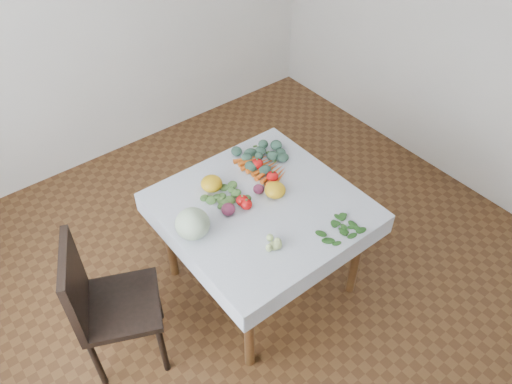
{
  "coord_description": "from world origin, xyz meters",
  "views": [
    {
      "loc": [
        -1.35,
        -1.66,
        2.87
      ],
      "look_at": [
        -0.0,
        0.05,
        0.82
      ],
      "focal_mm": 35.0,
      "sensor_mm": 36.0,
      "label": 1
    }
  ],
  "objects_px": {
    "table": "(262,216)",
    "heirloom_back": "(212,184)",
    "carrot_bunch": "(264,168)",
    "cabbage": "(193,224)",
    "chair": "(102,300)"
  },
  "relations": [
    {
      "from": "chair",
      "to": "cabbage",
      "type": "height_order",
      "value": "chair"
    },
    {
      "from": "table",
      "to": "chair",
      "type": "distance_m",
      "value": 1.05
    },
    {
      "from": "table",
      "to": "cabbage",
      "type": "relative_size",
      "value": 5.07
    },
    {
      "from": "cabbage",
      "to": "heirloom_back",
      "type": "height_order",
      "value": "cabbage"
    },
    {
      "from": "table",
      "to": "carrot_bunch",
      "type": "height_order",
      "value": "carrot_bunch"
    },
    {
      "from": "table",
      "to": "heirloom_back",
      "type": "height_order",
      "value": "heirloom_back"
    },
    {
      "from": "cabbage",
      "to": "heirloom_back",
      "type": "bearing_deg",
      "value": 40.07
    },
    {
      "from": "chair",
      "to": "carrot_bunch",
      "type": "height_order",
      "value": "chair"
    },
    {
      "from": "table",
      "to": "chair",
      "type": "height_order",
      "value": "chair"
    },
    {
      "from": "cabbage",
      "to": "carrot_bunch",
      "type": "relative_size",
      "value": 0.5
    },
    {
      "from": "heirloom_back",
      "to": "carrot_bunch",
      "type": "height_order",
      "value": "heirloom_back"
    },
    {
      "from": "cabbage",
      "to": "heirloom_back",
      "type": "relative_size",
      "value": 1.46
    },
    {
      "from": "table",
      "to": "heirloom_back",
      "type": "relative_size",
      "value": 7.42
    },
    {
      "from": "chair",
      "to": "cabbage",
      "type": "xyz_separation_m",
      "value": [
        0.58,
        -0.07,
        0.29
      ]
    },
    {
      "from": "carrot_bunch",
      "to": "heirloom_back",
      "type": "bearing_deg",
      "value": 170.42
    }
  ]
}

